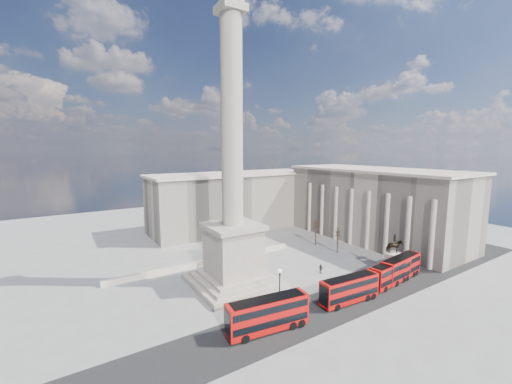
{
  "coord_description": "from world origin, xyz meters",
  "views": [
    {
      "loc": [
        -25.12,
        -41.46,
        23.6
      ],
      "look_at": [
        2.96,
        2.22,
        16.48
      ],
      "focal_mm": 22.0,
      "sensor_mm": 36.0,
      "label": 1
    }
  ],
  "objects": [
    {
      "name": "red_bus_b",
      "position": [
        11.9,
        -10.69,
        2.18
      ],
      "size": [
        10.38,
        3.16,
        4.15
      ],
      "rotation": [
        0.0,
        0.0,
        -0.08
      ],
      "color": "#BA0B09",
      "rests_on": "ground"
    },
    {
      "name": "victorian_lamp",
      "position": [
        0.46,
        -7.86,
        4.06
      ],
      "size": [
        0.59,
        0.59,
        6.9
      ],
      "rotation": [
        0.0,
        0.0,
        0.29
      ],
      "color": "black",
      "rests_on": "ground"
    },
    {
      "name": "bare_tree_near",
      "position": [
        37.29,
        -6.3,
        6.93
      ],
      "size": [
        2.01,
        2.01,
        8.8
      ],
      "rotation": [
        0.0,
        0.0,
        -0.35
      ],
      "color": "#332319",
      "rests_on": "ground"
    },
    {
      "name": "nelsons_column",
      "position": [
        0.0,
        5.0,
        12.92
      ],
      "size": [
        14.0,
        14.0,
        49.85
      ],
      "color": "#A69B8A",
      "rests_on": "ground"
    },
    {
      "name": "red_bus_d",
      "position": [
        26.67,
        -9.75,
        2.22
      ],
      "size": [
        10.64,
        3.57,
        4.23
      ],
      "rotation": [
        0.0,
        0.0,
        0.12
      ],
      "color": "#BA0B09",
      "rests_on": "ground"
    },
    {
      "name": "bare_tree_mid",
      "position": [
        28.02,
        6.74,
        4.84
      ],
      "size": [
        1.62,
        1.62,
        6.14
      ],
      "rotation": [
        0.0,
        0.0,
        0.32
      ],
      "color": "#332319",
      "rests_on": "ground"
    },
    {
      "name": "red_bus_a",
      "position": [
        -3.15,
        -10.21,
        2.37
      ],
      "size": [
        11.36,
        3.96,
        4.51
      ],
      "rotation": [
        0.0,
        0.0,
        -0.13
      ],
      "color": "#BA0B09",
      "rests_on": "ground"
    },
    {
      "name": "pedestrian_standing",
      "position": [
        30.84,
        -5.46,
        0.78
      ],
      "size": [
        0.93,
        0.84,
        1.56
      ],
      "primitive_type": "imported",
      "rotation": [
        0.0,
        0.0,
        3.53
      ],
      "color": "black",
      "rests_on": "ground"
    },
    {
      "name": "asphalt_road",
      "position": [
        5.0,
        -10.0,
        0.0
      ],
      "size": [
        120.0,
        9.0,
        0.01
      ],
      "primitive_type": "cube",
      "color": "#252525",
      "rests_on": "ground"
    },
    {
      "name": "pedestrian_crossing",
      "position": [
        16.23,
        -0.0,
        0.94
      ],
      "size": [
        0.61,
        1.15,
        1.88
      ],
      "primitive_type": "imported",
      "rotation": [
        0.0,
        0.0,
        1.71
      ],
      "color": "black",
      "rests_on": "ground"
    },
    {
      "name": "pedestrian_walking",
      "position": [
        24.12,
        -6.45,
        0.94
      ],
      "size": [
        0.69,
        0.45,
        1.88
      ],
      "primitive_type": "imported",
      "rotation": [
        0.0,
        0.0,
        0.01
      ],
      "color": "black",
      "rests_on": "ground"
    },
    {
      "name": "building_northeast",
      "position": [
        20.0,
        40.0,
        8.32
      ],
      "size": [
        51.0,
        17.0,
        16.6
      ],
      "color": "#B1A691",
      "rests_on": "ground"
    },
    {
      "name": "equestrian_statue",
      "position": [
        27.97,
        -7.35,
        2.66
      ],
      "size": [
        3.67,
        2.75,
        7.73
      ],
      "color": "beige",
      "rests_on": "ground"
    },
    {
      "name": "balustrade_wall",
      "position": [
        0.0,
        16.0,
        0.55
      ],
      "size": [
        40.0,
        0.6,
        1.1
      ],
      "primitive_type": "cube",
      "color": "beige",
      "rests_on": "ground"
    },
    {
      "name": "red_bus_c",
      "position": [
        22.96,
        -10.2,
        2.1
      ],
      "size": [
        10.04,
        3.13,
        4.01
      ],
      "rotation": [
        0.0,
        0.0,
        0.09
      ],
      "color": "#BA0B09",
      "rests_on": "ground"
    },
    {
      "name": "building_east",
      "position": [
        45.0,
        10.0,
        9.32
      ],
      "size": [
        19.0,
        46.0,
        18.6
      ],
      "color": "#B1A691",
      "rests_on": "ground"
    },
    {
      "name": "bare_tree_far",
      "position": [
        27.84,
        13.65,
        5.53
      ],
      "size": [
        1.72,
        1.72,
        7.01
      ],
      "rotation": [
        0.0,
        0.0,
        0.41
      ],
      "color": "#332319",
      "rests_on": "ground"
    },
    {
      "name": "ground",
      "position": [
        0.0,
        0.0,
        0.0
      ],
      "size": [
        180.0,
        180.0,
        0.0
      ],
      "primitive_type": "plane",
      "color": "gray",
      "rests_on": "ground"
    }
  ]
}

